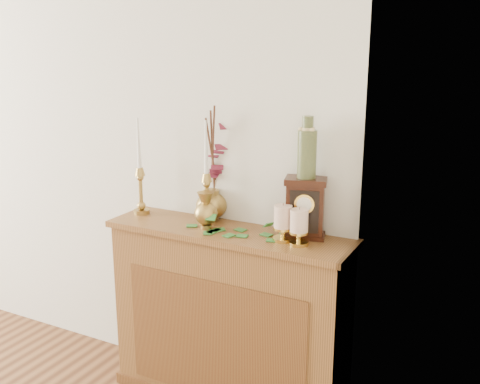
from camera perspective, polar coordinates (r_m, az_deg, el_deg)
The scene contains 10 objects.
console_shelf at distance 2.91m, azimuth -1.19°, elevation -13.12°, with size 1.24×0.34×0.93m.
candlestick_left at distance 2.99m, azimuth -10.09°, elevation 0.90°, with size 0.08×0.08×0.51m.
candlestick_center at distance 2.80m, azimuth -3.41°, elevation 0.23°, with size 0.09×0.09×0.52m.
bud_vase at distance 2.72m, azimuth -3.49°, elevation -1.92°, with size 0.11×0.11×0.18m.
ginger_jar at distance 2.85m, azimuth -2.34°, elevation 2.47°, with size 0.23×0.26×0.59m.
pillar_candle_left at distance 2.55m, azimuth 4.38°, elevation -2.98°, with size 0.09×0.09×0.18m.
pillar_candle_right at distance 2.51m, azimuth 6.01°, elevation -3.38°, with size 0.09×0.09×0.17m.
ivy_garland at distance 2.65m, azimuth 0.21°, elevation -4.07°, with size 0.43×0.20×0.09m.
mantel_clock at distance 2.60m, azimuth 6.64°, elevation -1.64°, with size 0.22×0.18×0.28m.
ceramic_vase at distance 2.54m, azimuth 6.83°, elevation 4.21°, with size 0.09×0.09×0.28m.
Camera 1 is at (2.65, -0.16, 1.79)m, focal length 42.00 mm.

